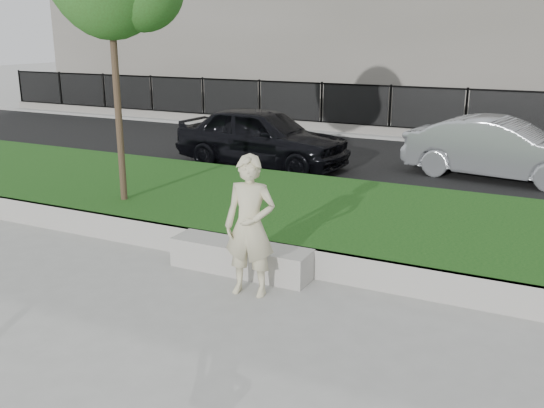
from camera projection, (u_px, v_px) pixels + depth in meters
The scene contains 11 objects.
ground at pixel (173, 286), 7.74m from camera, with size 90.00×90.00×0.00m, color gray.
grass_bank at pixel (276, 211), 10.27m from camera, with size 34.00×4.00×0.40m, color black.
grass_kerb at pixel (215, 246), 8.58m from camera, with size 34.00×0.08×0.40m, color gray.
street at pixel (373, 161), 15.06m from camera, with size 34.00×7.00×0.04m, color black.
far_pavement at pixel (416, 133), 18.92m from camera, with size 34.00×3.00×0.12m, color gray.
iron_fence at pixel (409, 122), 17.93m from camera, with size 32.00×0.30×1.50m.
stone_bench at pixel (241, 258), 8.14m from camera, with size 1.97×0.49×0.40m, color gray.
man at pixel (250, 226), 7.29m from camera, with size 0.64×0.42×1.75m, color beige.
book at pixel (243, 241), 8.15m from camera, with size 0.23×0.17×0.03m, color beige.
car_dark at pixel (262, 137), 14.21m from camera, with size 1.68×4.18×1.42m, color black.
car_silver at pixel (500, 149), 13.02m from camera, with size 1.39×3.99×1.32m, color gray.
Camera 1 is at (4.32, -5.85, 3.14)m, focal length 40.00 mm.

